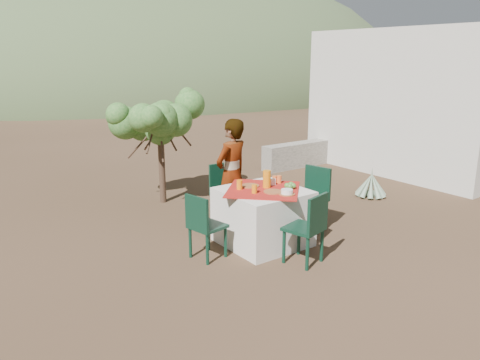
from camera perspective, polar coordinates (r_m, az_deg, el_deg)
name	(u,v)px	position (r m, az deg, el deg)	size (l,w,h in m)	color
ground	(292,246)	(6.34, 6.40, -8.04)	(160.00, 160.00, 0.00)	#382A19
table	(263,216)	(6.29, 2.82, -4.45)	(1.30, 1.30, 0.76)	silver
chair_far	(225,190)	(7.04, -1.80, -1.27)	(0.44, 0.44, 0.90)	black
chair_near	(309,226)	(5.68, 8.44, -5.52)	(0.50, 0.50, 0.89)	black
chair_left	(203,224)	(5.78, -4.50, -5.35)	(0.45, 0.45, 0.84)	black
chair_right	(313,195)	(6.84, 8.88, -1.85)	(0.50, 0.50, 0.92)	black
person	(232,174)	(6.73, -1.03, 0.68)	(0.59, 0.39, 1.61)	#8C6651
shrub_tree	(162,125)	(8.02, -9.54, 6.60)	(1.43, 1.40, 1.68)	#452D22
agave	(371,186)	(8.73, 15.69, -0.66)	(0.57, 0.55, 0.60)	gray
guesthouse	(427,100)	(11.38, 21.87, 9.02)	(3.20, 4.20, 3.00)	beige
stone_wall	(310,153)	(11.00, 8.52, 3.30)	(2.60, 0.35, 0.55)	gray
hill_near_right	(120,84)	(43.41, -14.48, 11.23)	(48.00, 48.00, 20.00)	#3C512D
hill_far_right	(212,76)	(59.64, -3.47, 12.55)	(36.00, 36.00, 14.00)	slate
plate_far	(250,186)	(6.29, 1.22, -0.71)	(0.25, 0.25, 0.01)	brown
plate_near	(273,192)	(6.03, 4.04, -1.43)	(0.25, 0.25, 0.01)	brown
glass_far	(240,185)	(6.13, -0.06, -0.57)	(0.08, 0.08, 0.12)	orange
glass_near	(254,189)	(5.97, 1.76, -1.09)	(0.07, 0.07, 0.11)	orange
juice_pitcher	(267,179)	(6.21, 3.29, 0.12)	(0.11, 0.11, 0.23)	orange
bowl_plate	(287,194)	(5.95, 5.73, -1.71)	(0.21, 0.21, 0.01)	brown
white_bowl	(287,191)	(5.94, 5.74, -1.40)	(0.15, 0.15, 0.06)	white
jar_left	(279,179)	(6.45, 4.79, 0.08)	(0.07, 0.07, 0.11)	orange
jar_right	(275,179)	(6.48, 4.23, 0.10)	(0.06, 0.06, 0.09)	orange
napkin_holder	(273,182)	(6.35, 4.02, -0.24)	(0.07, 0.04, 0.09)	white
fruit_cluster	(290,186)	(6.21, 6.15, -0.70)	(0.15, 0.14, 0.08)	#44822F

